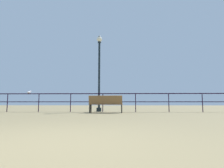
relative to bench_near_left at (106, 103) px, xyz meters
name	(u,v)px	position (x,y,z in m)	size (l,w,h in m)	color
ground_plane	(44,147)	(-0.22, -6.81, -0.49)	(60.00, 60.00, 0.00)	olive
pier_railing	(103,98)	(-0.22, 0.84, 0.27)	(25.24, 0.05, 1.03)	black
bench_near_left	(106,103)	(0.00, 0.00, 0.00)	(1.72, 0.70, 0.86)	brown
lamppost_center	(99,69)	(-0.47, 1.18, 1.98)	(0.31, 0.31, 4.50)	black
seagull_on_rail	(29,92)	(-4.41, 0.85, 0.61)	(0.19, 0.35, 0.16)	silver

